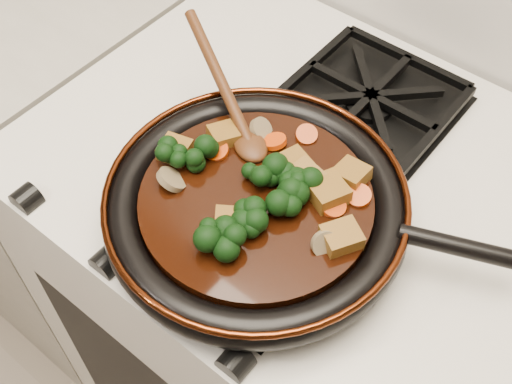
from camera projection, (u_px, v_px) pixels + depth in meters
The scene contains 32 objects.
stove at pixel (296, 316), 1.22m from camera, with size 0.76×0.60×0.90m, color beige.
burner_grate_front at pixel (246, 226), 0.79m from camera, with size 0.23×0.23×0.03m, color black, non-canonical shape.
burner_grate_back at pixel (370, 101), 0.92m from camera, with size 0.23×0.23×0.03m, color black, non-canonical shape.
skillet at pixel (258, 206), 0.77m from camera, with size 0.47×0.37×0.05m.
braising_sauce at pixel (256, 203), 0.77m from camera, with size 0.28×0.28×0.02m, color black.
tofu_cube_0 at pixel (294, 167), 0.77m from camera, with size 0.04×0.04×0.02m, color brown.
tofu_cube_1 at pixel (224, 136), 0.81m from camera, with size 0.03×0.03×0.02m, color brown.
tofu_cube_2 at pixel (230, 222), 0.73m from camera, with size 0.04×0.03×0.02m, color brown.
tofu_cube_3 at pixel (327, 192), 0.75m from camera, with size 0.04×0.04×0.02m, color brown.
tofu_cube_4 at pixel (175, 150), 0.79m from camera, with size 0.04×0.04×0.02m, color brown.
tofu_cube_5 at pixel (341, 238), 0.71m from camera, with size 0.04×0.04×0.02m, color brown.
tofu_cube_6 at pixel (305, 178), 0.76m from camera, with size 0.04×0.04×0.02m, color brown.
tofu_cube_7 at pixel (351, 175), 0.77m from camera, with size 0.04×0.04×0.02m, color brown.
broccoli_floret_0 at pixel (271, 175), 0.77m from camera, with size 0.06×0.06×0.05m, color black, non-canonical shape.
broccoli_floret_1 at pixel (224, 241), 0.70m from camera, with size 0.06×0.06×0.06m, color black, non-canonical shape.
broccoli_floret_2 at pixel (281, 202), 0.74m from camera, with size 0.06×0.06×0.05m, color black, non-canonical shape.
broccoli_floret_3 at pixel (297, 194), 0.75m from camera, with size 0.06×0.06×0.05m, color black, non-canonical shape.
broccoli_floret_4 at pixel (299, 186), 0.76m from camera, with size 0.06×0.06×0.05m, color black, non-canonical shape.
broccoli_floret_5 at pixel (200, 157), 0.78m from camera, with size 0.06×0.06×0.05m, color black, non-canonical shape.
broccoli_floret_6 at pixel (260, 175), 0.76m from camera, with size 0.06×0.06×0.05m, color black, non-canonical shape.
broccoli_floret_7 at pixel (217, 238), 0.71m from camera, with size 0.06×0.06×0.06m, color black, non-canonical shape.
broccoli_floret_8 at pixel (173, 156), 0.78m from camera, with size 0.05×0.05×0.06m, color black, non-canonical shape.
broccoli_floret_9 at pixel (248, 222), 0.73m from camera, with size 0.06×0.06×0.05m, color black, non-canonical shape.
carrot_coin_0 at pixel (359, 196), 0.75m from camera, with size 0.03×0.03×0.01m, color #C83705.
carrot_coin_1 at pixel (333, 206), 0.74m from camera, with size 0.03×0.03×0.01m, color #C83705.
carrot_coin_2 at pixel (307, 135), 0.81m from camera, with size 0.03×0.03×0.01m, color #C83705.
carrot_coin_3 at pixel (216, 150), 0.80m from camera, with size 0.03×0.03×0.01m, color #C83705.
carrot_coin_4 at pixel (275, 141), 0.80m from camera, with size 0.03×0.03×0.01m, color #C83705.
mushroom_slice_0 at pixel (261, 129), 0.81m from camera, with size 0.03×0.03×0.01m, color #786445.
mushroom_slice_1 at pixel (171, 179), 0.76m from camera, with size 0.04×0.04×0.01m, color #786445.
mushroom_slice_2 at pixel (325, 244), 0.71m from camera, with size 0.03×0.03×0.01m, color #786445.
wooden_spoon at pixel (233, 108), 0.82m from camera, with size 0.13×0.09×0.21m.
Camera 1 is at (0.29, 1.21, 1.56)m, focal length 45.00 mm.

